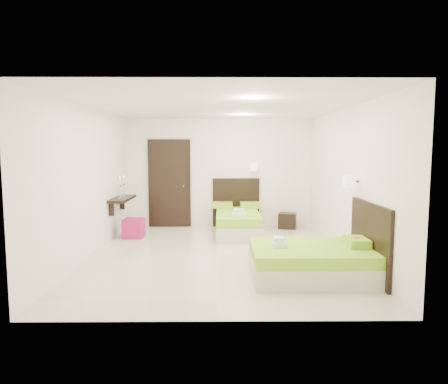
{
  "coord_description": "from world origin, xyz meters",
  "views": [
    {
      "loc": [
        0.04,
        -6.93,
        1.86
      ],
      "look_at": [
        0.1,
        0.3,
        1.1
      ],
      "focal_mm": 32.0,
      "sensor_mm": 36.0,
      "label": 1
    }
  ],
  "objects_px": {
    "bed_single": "(237,220)",
    "bed_double": "(316,259)",
    "nightstand": "(287,221)",
    "ottoman": "(134,228)"
  },
  "relations": [
    {
      "from": "bed_single",
      "to": "nightstand",
      "type": "bearing_deg",
      "value": 24.5
    },
    {
      "from": "bed_double",
      "to": "ottoman",
      "type": "relative_size",
      "value": 4.33
    },
    {
      "from": "ottoman",
      "to": "bed_double",
      "type": "bearing_deg",
      "value": -39.4
    },
    {
      "from": "nightstand",
      "to": "ottoman",
      "type": "height_order",
      "value": "ottoman"
    },
    {
      "from": "nightstand",
      "to": "ottoman",
      "type": "bearing_deg",
      "value": -150.23
    },
    {
      "from": "bed_single",
      "to": "bed_double",
      "type": "bearing_deg",
      "value": -71.79
    },
    {
      "from": "bed_single",
      "to": "nightstand",
      "type": "relative_size",
      "value": 4.59
    },
    {
      "from": "bed_single",
      "to": "bed_double",
      "type": "height_order",
      "value": "bed_single"
    },
    {
      "from": "bed_double",
      "to": "ottoman",
      "type": "xyz_separation_m",
      "value": [
        -3.26,
        2.68,
        -0.06
      ]
    },
    {
      "from": "nightstand",
      "to": "ottoman",
      "type": "relative_size",
      "value": 1.01
    }
  ]
}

